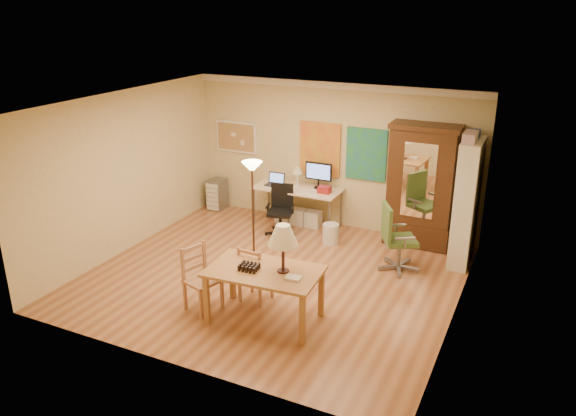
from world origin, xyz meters
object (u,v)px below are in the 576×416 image
at_px(office_chair_black, 281,221).
at_px(armoire, 421,194).
at_px(computer_desk, 300,202).
at_px(office_chair_green, 397,253).
at_px(bookshelf, 466,204).
at_px(dining_table, 271,261).

xyz_separation_m(office_chair_black, armoire, (2.37, 0.64, 0.68)).
distance_m(computer_desk, office_chair_green, 2.43).
height_order(office_chair_black, bookshelf, bookshelf).
bearing_deg(office_chair_green, armoire, 86.75).
distance_m(office_chair_black, bookshelf, 3.29).
distance_m(dining_table, computer_desk, 3.48).
bearing_deg(bookshelf, computer_desk, 173.33).
height_order(armoire, bookshelf, armoire).
relative_size(dining_table, office_chair_green, 1.41).
bearing_deg(computer_desk, dining_table, -71.92).
xyz_separation_m(dining_table, bookshelf, (1.99, 2.92, 0.14)).
distance_m(computer_desk, bookshelf, 3.14).
distance_m(office_chair_green, bookshelf, 1.35).
bearing_deg(bookshelf, office_chair_green, -141.10).
relative_size(dining_table, office_chair_black, 1.66).
xyz_separation_m(computer_desk, office_chair_black, (-0.13, -0.56, -0.21)).
bearing_deg(bookshelf, office_chair_black, -176.40).
bearing_deg(dining_table, office_chair_black, 113.77).
bearing_deg(armoire, computer_desk, -177.93).
height_order(office_chair_black, office_chair_green, office_chair_green).
bearing_deg(office_chair_black, computer_desk, 77.17).
xyz_separation_m(computer_desk, bookshelf, (3.06, -0.36, 0.56)).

